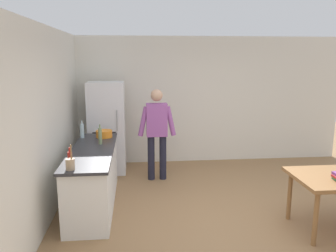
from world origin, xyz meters
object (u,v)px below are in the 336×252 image
Objects in this scene: person at (157,128)px; cooking_pot at (104,134)px; refrigerator at (107,128)px; bottle_vinegar_tall at (100,136)px; bottle_water_clear at (82,131)px; bottle_sauce_red at (70,158)px; utensil_jar at (70,164)px.

cooking_pot is at bearing -163.58° from person.
bottle_vinegar_tall is at bearing -90.16° from refrigerator.
bottle_vinegar_tall reaches higher than cooking_pot.
refrigerator is 6.00× the size of bottle_water_clear.
cooking_pot is 1.59m from bottle_sauce_red.
bottle_water_clear is at bearing -112.84° from refrigerator.
utensil_jar is at bearing -98.66° from cooking_pot.
person is 5.31× the size of bottle_vinegar_tall.
cooking_pot is 1.67× the size of bottle_sauce_red.
refrigerator reaches higher than cooking_pot.
refrigerator is at bearing 149.77° from person.
bottle_sauce_red is 1.11m from bottle_vinegar_tall.
cooking_pot is at bearing 79.27° from bottle_sauce_red.
refrigerator is at bearing 84.46° from utensil_jar.
bottle_vinegar_tall is (-0.02, -0.48, 0.08)m from cooking_pot.
bottle_sauce_red is at bearing -87.25° from bottle_water_clear.
bottle_water_clear is at bearing -167.55° from person.
refrigerator is 7.50× the size of bottle_sauce_red.
cooking_pot is at bearing 81.34° from utensil_jar.
utensil_jar is 1.07× the size of bottle_water_clear.
utensil_jar is (-0.25, -2.56, 0.08)m from refrigerator.
bottle_sauce_red is at bearing -104.40° from bottle_vinegar_tall.
bottle_sauce_red reaches higher than cooking_pot.
bottle_sauce_red is at bearing 100.82° from utensil_jar.
person is 2.21m from bottle_sauce_red.
bottle_water_clear is (-0.07, 1.54, 0.03)m from bottle_sauce_red.
person is (0.95, -0.55, 0.08)m from refrigerator.
bottle_water_clear is 0.94× the size of bottle_vinegar_tall.
bottle_vinegar_tall reaches higher than bottle_sauce_red.
cooking_pot is 0.38m from bottle_water_clear.
bottle_vinegar_tall is at bearing -53.18° from bottle_water_clear.
bottle_water_clear is (-0.35, -0.84, 0.13)m from refrigerator.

